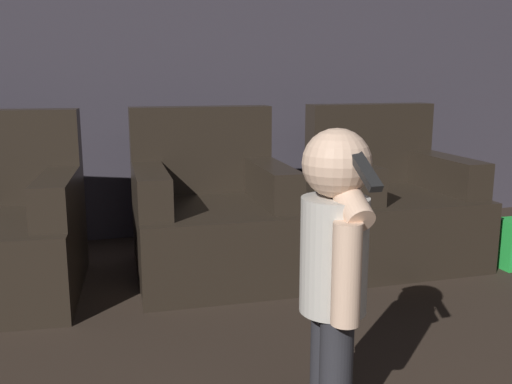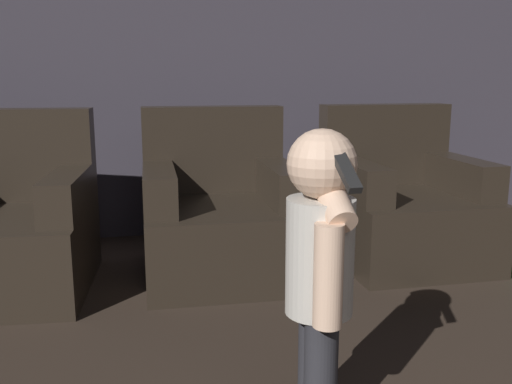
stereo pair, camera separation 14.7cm
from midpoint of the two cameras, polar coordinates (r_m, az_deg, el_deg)
The scene contains 4 objects.
wall_back at distance 3.90m, azimuth -3.29°, elevation 15.16°, with size 8.40×0.05×2.60m.
armchair_middle at distance 3.08m, azimuth -5.92°, elevation -2.55°, with size 0.83×0.88×0.88m.
armchair_right at distance 3.44m, azimuth 11.96°, elevation -1.25°, with size 0.81×0.86×0.88m.
person_toddler at distance 1.68m, azimuth 5.43°, elevation -6.39°, with size 0.20×0.35×0.91m.
Camera 1 is at (-0.99, 0.73, 1.05)m, focal length 40.00 mm.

